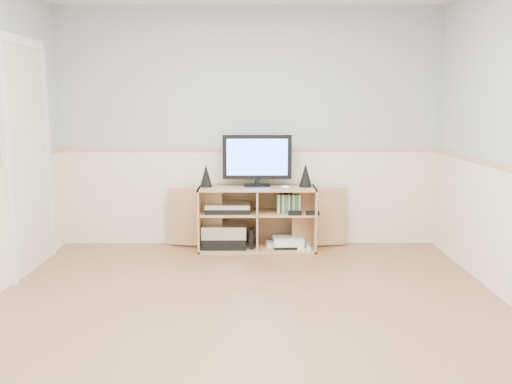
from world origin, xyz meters
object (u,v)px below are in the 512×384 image
keyboard (259,189)px  media_cabinet (257,216)px  game_consoles (287,242)px  monitor (257,159)px

keyboard → media_cabinet: bearing=93.8°
game_consoles → keyboard: bearing=-156.6°
media_cabinet → keyboard: (0.01, -0.19, 0.32)m
keyboard → game_consoles: size_ratio=0.72×
monitor → keyboard: size_ratio=2.18×
keyboard → monitor: bearing=93.9°
monitor → game_consoles: size_ratio=1.57×
monitor → media_cabinet: bearing=90.0°
media_cabinet → monitor: 0.61m
monitor → game_consoles: (0.31, -0.06, -0.87)m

